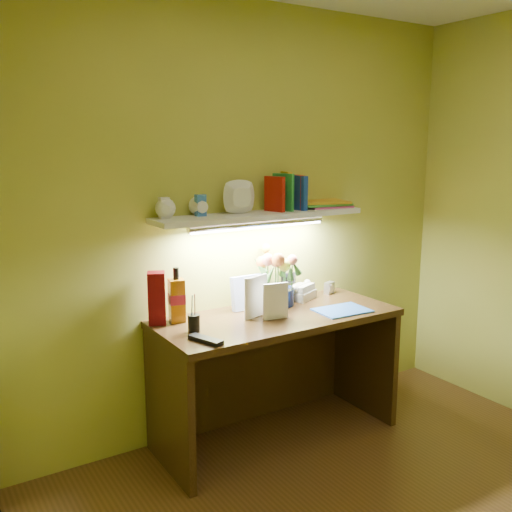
% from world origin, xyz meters
% --- Properties ---
extents(desk, '(1.40, 0.60, 0.75)m').
position_xyz_m(desk, '(0.00, 1.20, 0.38)').
color(desk, '#33210D').
rests_on(desk, ground).
extents(flower_bouquet, '(0.24, 0.24, 0.37)m').
position_xyz_m(flower_bouquet, '(0.11, 1.37, 0.93)').
color(flower_bouquet, '#091234').
rests_on(flower_bouquet, desk).
extents(telephone, '(0.22, 0.20, 0.11)m').
position_xyz_m(telephone, '(0.31, 1.40, 0.80)').
color(telephone, beige).
rests_on(telephone, desk).
extents(desk_clock, '(0.09, 0.07, 0.08)m').
position_xyz_m(desk_clock, '(0.55, 1.40, 0.79)').
color(desk_clock, silver).
rests_on(desk_clock, desk).
extents(whisky_bottle, '(0.10, 0.10, 0.30)m').
position_xyz_m(whisky_bottle, '(-0.53, 1.39, 0.90)').
color(whisky_bottle, '#A25806').
rests_on(whisky_bottle, desk).
extents(whisky_box, '(0.12, 0.12, 0.28)m').
position_xyz_m(whisky_box, '(-0.64, 1.41, 0.89)').
color(whisky_box, '#62080C').
rests_on(whisky_box, desk).
extents(pen_cup, '(0.08, 0.08, 0.15)m').
position_xyz_m(pen_cup, '(-0.53, 1.19, 0.83)').
color(pen_cup, black).
rests_on(pen_cup, desk).
extents(art_card, '(0.20, 0.04, 0.20)m').
position_xyz_m(art_card, '(-0.08, 1.39, 0.85)').
color(art_card, white).
rests_on(art_card, desk).
extents(tv_remote, '(0.12, 0.20, 0.02)m').
position_xyz_m(tv_remote, '(-0.55, 1.01, 0.76)').
color(tv_remote, black).
rests_on(tv_remote, desk).
extents(blue_folder, '(0.31, 0.24, 0.01)m').
position_xyz_m(blue_folder, '(0.36, 1.06, 0.75)').
color(blue_folder, blue).
rests_on(blue_folder, desk).
extents(desk_book_a, '(0.18, 0.06, 0.24)m').
position_xyz_m(desk_book_a, '(-0.21, 1.21, 0.87)').
color(desk_book_a, white).
rests_on(desk_book_a, desk).
extents(desk_book_b, '(0.15, 0.04, 0.20)m').
position_xyz_m(desk_book_b, '(-0.13, 1.15, 0.85)').
color(desk_book_b, white).
rests_on(desk_book_b, desk).
extents(wall_shelf, '(1.31, 0.33, 0.26)m').
position_xyz_m(wall_shelf, '(0.03, 1.38, 1.34)').
color(wall_shelf, white).
rests_on(wall_shelf, ground).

